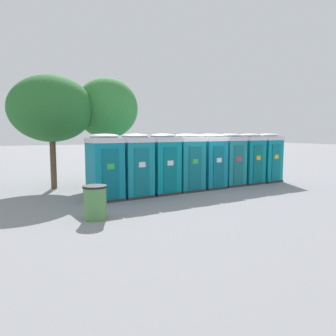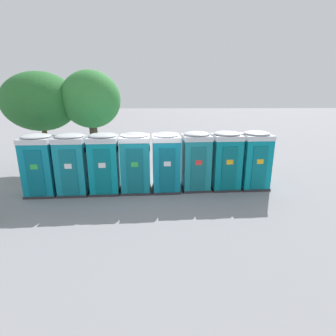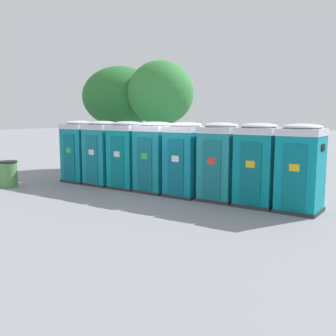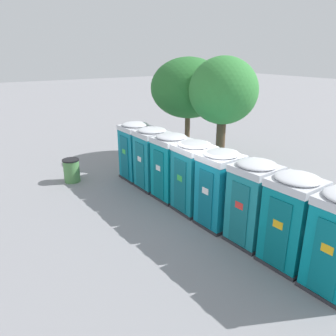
{
  "view_description": "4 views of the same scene",
  "coord_description": "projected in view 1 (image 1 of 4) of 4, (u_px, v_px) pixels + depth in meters",
  "views": [
    {
      "loc": [
        -8.36,
        -12.53,
        2.57
      ],
      "look_at": [
        -1.66,
        -0.3,
        1.07
      ],
      "focal_mm": 35.0,
      "sensor_mm": 36.0,
      "label": 1
    },
    {
      "loc": [
        0.47,
        -10.97,
        4.14
      ],
      "look_at": [
        0.74,
        -0.16,
        0.99
      ],
      "focal_mm": 28.0,
      "sensor_mm": 36.0,
      "label": 2
    },
    {
      "loc": [
        8.47,
        -10.98,
        2.8
      ],
      "look_at": [
        -0.08,
        -0.21,
        0.91
      ],
      "focal_mm": 42.0,
      "sensor_mm": 36.0,
      "label": 3
    },
    {
      "loc": [
        7.86,
        -6.71,
        5.4
      ],
      "look_at": [
        -2.17,
        -0.33,
        1.15
      ],
      "focal_mm": 35.0,
      "sensor_mm": 36.0,
      "label": 4
    }
  ],
  "objects": [
    {
      "name": "ground_plane",
      "position": [
        196.0,
        188.0,
        15.2
      ],
      "size": [
        120.0,
        120.0,
        0.0
      ],
      "primitive_type": "plane",
      "color": "gray"
    },
    {
      "name": "portapotty_0",
      "position": [
        105.0,
        167.0,
        12.45
      ],
      "size": [
        1.29,
        1.26,
        2.54
      ],
      "color": "#2D2D33",
      "rests_on": "ground"
    },
    {
      "name": "portapotty_1",
      "position": [
        136.0,
        165.0,
        13.14
      ],
      "size": [
        1.26,
        1.25,
        2.54
      ],
      "color": "#2D2D33",
      "rests_on": "ground"
    },
    {
      "name": "portapotty_2",
      "position": [
        163.0,
        163.0,
        13.83
      ],
      "size": [
        1.27,
        1.26,
        2.54
      ],
      "color": "#2D2D33",
      "rests_on": "ground"
    },
    {
      "name": "portapotty_3",
      "position": [
        188.0,
        162.0,
        14.53
      ],
      "size": [
        1.27,
        1.23,
        2.54
      ],
      "color": "#2D2D33",
      "rests_on": "ground"
    },
    {
      "name": "portapotty_4",
      "position": [
        211.0,
        161.0,
        15.2
      ],
      "size": [
        1.23,
        1.26,
        2.54
      ],
      "color": "#2D2D33",
      "rests_on": "ground"
    },
    {
      "name": "portapotty_5",
      "position": [
        230.0,
        159.0,
        15.95
      ],
      "size": [
        1.26,
        1.28,
        2.54
      ],
      "color": "#2D2D33",
      "rests_on": "ground"
    },
    {
      "name": "portapotty_6",
      "position": [
        250.0,
        158.0,
        16.62
      ],
      "size": [
        1.31,
        1.28,
        2.54
      ],
      "color": "#2D2D33",
      "rests_on": "ground"
    },
    {
      "name": "portapotty_7",
      "position": [
        267.0,
        157.0,
        17.28
      ],
      "size": [
        1.28,
        1.27,
        2.54
      ],
      "color": "#2D2D33",
      "rests_on": "ground"
    },
    {
      "name": "street_tree_0",
      "position": [
        51.0,
        109.0,
        14.8
      ],
      "size": [
        3.77,
        3.77,
        5.16
      ],
      "color": "brown",
      "rests_on": "ground"
    },
    {
      "name": "street_tree_1",
      "position": [
        107.0,
        109.0,
        16.05
      ],
      "size": [
        3.04,
        3.04,
        5.24
      ],
      "color": "#4C3826",
      "rests_on": "ground"
    },
    {
      "name": "trash_can",
      "position": [
        95.0,
        202.0,
        9.74
      ],
      "size": [
        0.72,
        0.72,
        1.02
      ],
      "color": "#518C4C",
      "rests_on": "ground"
    }
  ]
}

